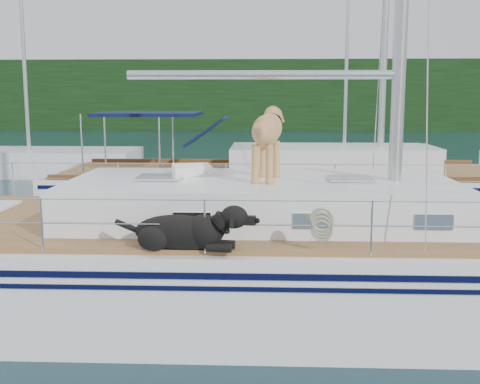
{
  "coord_description": "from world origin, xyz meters",
  "views": [
    {
      "loc": [
        0.85,
        -8.12,
        2.94
      ],
      "look_at": [
        0.5,
        0.2,
        1.6
      ],
      "focal_mm": 45.0,
      "sensor_mm": 36.0,
      "label": 1
    }
  ],
  "objects": [
    {
      "name": "tree_line",
      "position": [
        0.0,
        45.0,
        3.0
      ],
      "size": [
        90.0,
        3.0,
        6.0
      ],
      "primitive_type": "cube",
      "color": "black",
      "rests_on": "ground"
    },
    {
      "name": "ground",
      "position": [
        0.0,
        0.0,
        0.0
      ],
      "size": [
        120.0,
        120.0,
        0.0
      ],
      "primitive_type": "plane",
      "color": "black",
      "rests_on": "ground"
    },
    {
      "name": "bg_boat_west",
      "position": [
        -8.0,
        14.0,
        0.45
      ],
      "size": [
        8.0,
        3.0,
        11.65
      ],
      "color": "white",
      "rests_on": "ground"
    },
    {
      "name": "bg_boat_center",
      "position": [
        4.0,
        16.0,
        0.45
      ],
      "size": [
        7.2,
        3.0,
        11.65
      ],
      "color": "white",
      "rests_on": "ground"
    },
    {
      "name": "neighbor_sailboat",
      "position": [
        1.35,
        6.52,
        0.63
      ],
      "size": [
        11.0,
        3.5,
        13.3
      ],
      "color": "white",
      "rests_on": "ground"
    },
    {
      "name": "shore_bank",
      "position": [
        0.0,
        46.2,
        0.6
      ],
      "size": [
        92.0,
        1.0,
        1.2
      ],
      "primitive_type": "cube",
      "color": "#595147",
      "rests_on": "ground"
    },
    {
      "name": "main_sailboat",
      "position": [
        0.1,
        -0.01,
        0.68
      ],
      "size": [
        12.0,
        3.85,
        14.01
      ],
      "color": "white",
      "rests_on": "ground"
    }
  ]
}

